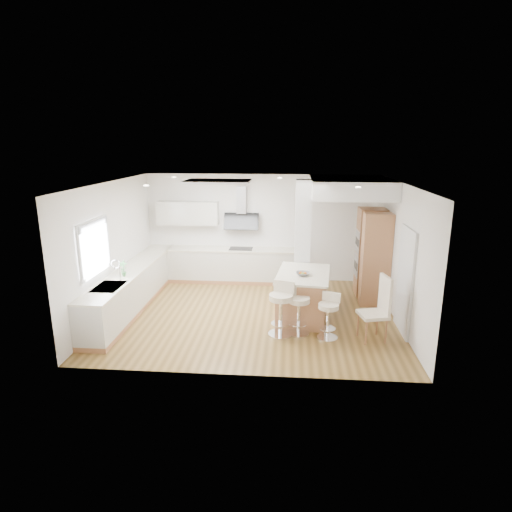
# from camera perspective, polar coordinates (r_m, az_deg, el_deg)

# --- Properties ---
(ground) EXTENTS (6.00, 6.00, 0.00)m
(ground) POSITION_cam_1_polar(r_m,az_deg,el_deg) (9.29, -0.44, -7.76)
(ground) COLOR olive
(ground) RESTS_ON ground
(ceiling) EXTENTS (6.00, 5.00, 0.02)m
(ceiling) POSITION_cam_1_polar(r_m,az_deg,el_deg) (9.29, -0.44, -7.76)
(ceiling) COLOR white
(ceiling) RESTS_ON ground
(wall_back) EXTENTS (6.00, 0.04, 2.80)m
(wall_back) POSITION_cam_1_polar(r_m,az_deg,el_deg) (11.28, 0.67, 3.76)
(wall_back) COLOR white
(wall_back) RESTS_ON ground
(wall_left) EXTENTS (0.04, 5.00, 2.80)m
(wall_left) POSITION_cam_1_polar(r_m,az_deg,el_deg) (9.59, -18.62, 0.96)
(wall_left) COLOR white
(wall_left) RESTS_ON ground
(wall_right) EXTENTS (0.04, 5.00, 2.80)m
(wall_right) POSITION_cam_1_polar(r_m,az_deg,el_deg) (9.10, 18.72, 0.23)
(wall_right) COLOR white
(wall_right) RESTS_ON ground
(skylight) EXTENTS (4.10, 2.10, 0.06)m
(skylight) POSITION_cam_1_polar(r_m,az_deg,el_deg) (9.31, -5.07, 9.85)
(skylight) COLOR silver
(skylight) RESTS_ON ground
(window_left) EXTENTS (0.06, 1.28, 1.07)m
(window_left) POSITION_cam_1_polar(r_m,az_deg,el_deg) (8.71, -20.79, 1.40)
(window_left) COLOR silver
(window_left) RESTS_ON ground
(doorway_right) EXTENTS (0.05, 1.00, 2.10)m
(doorway_right) POSITION_cam_1_polar(r_m,az_deg,el_deg) (8.64, 19.26, -3.34)
(doorway_right) COLOR #463E37
(doorway_right) RESTS_ON ground
(counter_left) EXTENTS (0.63, 4.50, 1.35)m
(counter_left) POSITION_cam_1_polar(r_m,az_deg,el_deg) (9.94, -16.07, -4.02)
(counter_left) COLOR #B1764B
(counter_left) RESTS_ON ground
(counter_back) EXTENTS (3.62, 0.63, 2.50)m
(counter_back) POSITION_cam_1_polar(r_m,az_deg,el_deg) (11.27, -4.08, 0.03)
(counter_back) COLOR #B1764B
(counter_back) RESTS_ON ground
(pillar) EXTENTS (0.35, 0.35, 2.80)m
(pillar) POSITION_cam_1_polar(r_m,az_deg,el_deg) (9.74, 6.20, 1.88)
(pillar) COLOR silver
(pillar) RESTS_ON ground
(soffit) EXTENTS (1.78, 2.20, 0.40)m
(soffit) POSITION_cam_1_polar(r_m,az_deg,el_deg) (10.08, 12.39, 8.98)
(soffit) COLOR white
(soffit) RESTS_ON ground
(oven_column) EXTENTS (0.63, 1.21, 2.10)m
(oven_column) POSITION_cam_1_polar(r_m,az_deg,el_deg) (10.27, 15.22, 0.10)
(oven_column) COLOR #B1764B
(oven_column) RESTS_ON ground
(peninsula) EXTENTS (1.21, 1.69, 1.04)m
(peninsula) POSITION_cam_1_polar(r_m,az_deg,el_deg) (9.05, 6.26, -5.17)
(peninsula) COLOR #B1764B
(peninsula) RESTS_ON ground
(bar_stool_a) EXTENTS (0.59, 0.59, 1.05)m
(bar_stool_a) POSITION_cam_1_polar(r_m,az_deg,el_deg) (8.16, 3.38, -6.65)
(bar_stool_a) COLOR white
(bar_stool_a) RESTS_ON ground
(bar_stool_b) EXTENTS (0.53, 0.53, 0.95)m
(bar_stool_b) POSITION_cam_1_polar(r_m,az_deg,el_deg) (8.25, 5.70, -6.87)
(bar_stool_b) COLOR white
(bar_stool_b) RESTS_ON ground
(bar_stool_c) EXTENTS (0.52, 0.52, 0.88)m
(bar_stool_c) POSITION_cam_1_polar(r_m,az_deg,el_deg) (8.15, 9.65, -7.58)
(bar_stool_c) COLOR white
(bar_stool_c) RESTS_ON ground
(dining_chair) EXTENTS (0.58, 0.58, 1.24)m
(dining_chair) POSITION_cam_1_polar(r_m,az_deg,el_deg) (8.24, 16.07, -6.45)
(dining_chair) COLOR beige
(dining_chair) RESTS_ON ground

